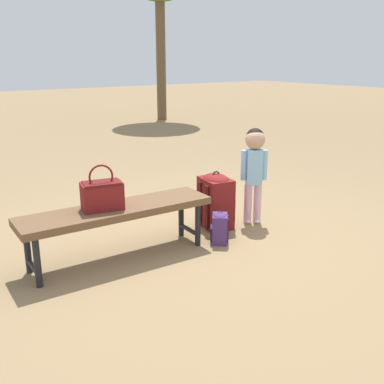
% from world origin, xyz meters
% --- Properties ---
extents(ground_plane, '(40.00, 40.00, 0.00)m').
position_xyz_m(ground_plane, '(0.00, 0.00, 0.00)').
color(ground_plane, '#8C704C').
rests_on(ground_plane, ground).
extents(park_bench, '(1.61, 0.46, 0.45)m').
position_xyz_m(park_bench, '(-0.82, 0.13, 0.39)').
color(park_bench, brown).
rests_on(park_bench, ground).
extents(handbag, '(0.35, 0.24, 0.37)m').
position_xyz_m(handbag, '(-0.93, 0.15, 0.58)').
color(handbag, maroon).
rests_on(handbag, park_bench).
extents(child_standing, '(0.23, 0.19, 0.96)m').
position_xyz_m(child_standing, '(0.67, 0.12, 0.64)').
color(child_standing, '#E5B2C6').
rests_on(child_standing, ground).
extents(backpack_large, '(0.34, 0.37, 0.57)m').
position_xyz_m(backpack_large, '(0.29, 0.24, 0.28)').
color(backpack_large, maroon).
rests_on(backpack_large, ground).
extents(backpack_small, '(0.22, 0.22, 0.31)m').
position_xyz_m(backpack_small, '(0.07, -0.10, 0.15)').
color(backpack_small, '#4C2D66').
rests_on(backpack_small, ground).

